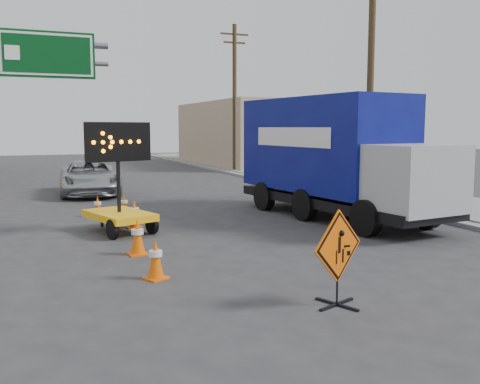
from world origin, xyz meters
TOP-DOWN VIEW (x-y plane):
  - ground at (0.00, 0.00)m, footprint 100.00×100.00m
  - curb_right at (7.20, 15.00)m, footprint 0.40×60.00m
  - sidewalk_right at (9.50, 15.00)m, footprint 4.00×60.00m
  - building_right_far at (13.00, 30.00)m, footprint 10.00×14.00m
  - highway_gantry at (-4.43, 17.96)m, footprint 6.18×0.38m
  - utility_pole_near at (8.00, 10.00)m, footprint 1.80×0.26m
  - utility_pole_far at (8.00, 24.00)m, footprint 1.80×0.26m
  - construction_sign at (0.22, -0.18)m, footprint 1.08×0.78m
  - arrow_board at (-1.95, 7.02)m, footprint 1.79×2.32m
  - pickup_truck at (-1.74, 15.72)m, footprint 2.69×5.21m
  - box_truck at (4.58, 6.87)m, footprint 3.18×7.98m
  - cone_a at (-2.07, 2.34)m, footprint 0.51×0.51m
  - cone_b at (-2.01, 4.35)m, footprint 0.45×0.45m
  - cone_c at (-1.46, 7.53)m, footprint 0.41×0.41m
  - cone_d at (-2.17, 9.78)m, footprint 0.40×0.40m
  - cone_e at (-1.32, 9.91)m, footprint 0.38×0.38m

SIDE VIEW (x-z plane):
  - ground at x=0.00m, z-range 0.00..0.00m
  - curb_right at x=7.20m, z-range 0.00..0.12m
  - sidewalk_right at x=9.50m, z-range 0.00..0.15m
  - cone_e at x=-1.32m, z-range 0.00..0.65m
  - cone_d at x=-2.17m, z-range 0.00..0.67m
  - cone_a at x=-2.07m, z-range 0.00..0.76m
  - cone_c at x=-1.46m, z-range 0.00..0.80m
  - cone_b at x=-2.01m, z-range 0.00..0.81m
  - arrow_board at x=-1.95m, z-range -0.80..2.11m
  - pickup_truck at x=-1.74m, z-range 0.00..1.40m
  - construction_sign at x=0.22m, z-range 0.05..1.58m
  - box_truck at x=4.58m, z-range -0.17..3.51m
  - building_right_far at x=13.00m, z-range 0.00..4.60m
  - utility_pole_near at x=8.00m, z-range 0.18..9.18m
  - utility_pole_far at x=8.00m, z-range 0.18..9.18m
  - highway_gantry at x=-4.43m, z-range 1.62..8.52m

